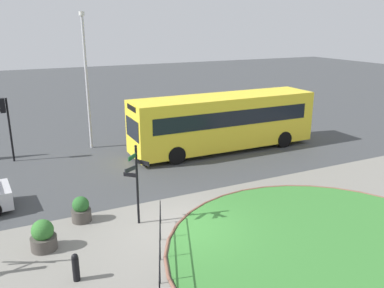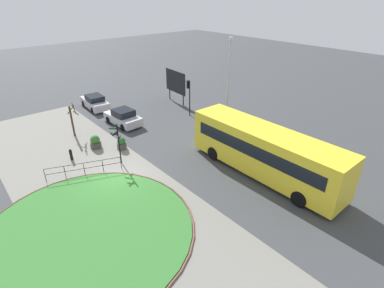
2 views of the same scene
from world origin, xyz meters
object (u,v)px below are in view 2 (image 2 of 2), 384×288
at_px(lamppost_tall, 228,82).
at_px(signpost_directional, 118,141).
at_px(bollard_foreground, 71,155).
at_px(street_tree_bare, 72,119).
at_px(bus_yellow, 264,151).
at_px(planter_near_signpost, 122,144).
at_px(traffic_light_near, 189,90).
at_px(billboard_left, 176,82).
at_px(car_near_lane, 123,117).
at_px(car_far_lane, 95,102).
at_px(planter_kerbside, 95,142).

bearing_deg(lamppost_tall, signpost_directional, -92.85).
xyz_separation_m(bollard_foreground, street_tree_bare, (-3.95, 1.82, 1.10)).
bearing_deg(bus_yellow, planter_near_signpost, 30.64).
distance_m(traffic_light_near, lamppost_tall, 4.92).
distance_m(bollard_foreground, billboard_left, 15.01).
distance_m(bus_yellow, street_tree_bare, 16.21).
bearing_deg(signpost_directional, bollard_foreground, -137.07).
relative_size(billboard_left, planter_near_signpost, 3.63).
relative_size(car_near_lane, planter_near_signpost, 4.05).
relative_size(bus_yellow, street_tree_bare, 3.61).
relative_size(bus_yellow, car_far_lane, 2.65).
bearing_deg(bollard_foreground, car_near_lane, 118.88).
bearing_deg(signpost_directional, car_near_lane, 149.11).
xyz_separation_m(signpost_directional, planter_near_signpost, (-1.89, 1.16, -1.37)).
relative_size(billboard_left, planter_kerbside, 3.41).
bearing_deg(lamppost_tall, planter_kerbside, -109.84).
distance_m(car_near_lane, planter_near_signpost, 5.04).
height_order(car_far_lane, planter_near_signpost, car_far_lane).
xyz_separation_m(lamppost_tall, planter_near_signpost, (-2.42, -9.46, -3.81)).
distance_m(car_near_lane, street_tree_bare, 4.58).
bearing_deg(car_near_lane, planter_kerbside, 120.56).
bearing_deg(planter_near_signpost, signpost_directional, -31.58).
distance_m(bollard_foreground, car_near_lane, 7.19).
distance_m(traffic_light_near, billboard_left, 4.18).
xyz_separation_m(car_near_lane, lamppost_tall, (6.76, 6.90, 3.59)).
height_order(signpost_directional, lamppost_tall, lamppost_tall).
distance_m(billboard_left, planter_kerbside, 12.71).
bearing_deg(bollard_foreground, signpost_directional, 42.93).
relative_size(car_near_lane, lamppost_tall, 0.52).
xyz_separation_m(car_near_lane, billboard_left, (-1.74, 7.67, 1.60)).
bearing_deg(car_far_lane, lamppost_tall, -147.88).
distance_m(signpost_directional, traffic_light_near, 10.79).
relative_size(traffic_light_near, planter_kerbside, 3.25).
distance_m(bollard_foreground, bus_yellow, 14.05).
bearing_deg(traffic_light_near, bus_yellow, 168.26).
distance_m(car_far_lane, lamppost_tall, 14.86).
xyz_separation_m(bollard_foreground, car_far_lane, (-9.27, 6.12, 0.21)).
distance_m(bus_yellow, car_far_lane, 19.96).
bearing_deg(traffic_light_near, bollard_foreground, 99.33).
height_order(bollard_foreground, bus_yellow, bus_yellow).
relative_size(car_near_lane, traffic_light_near, 1.17).
bearing_deg(billboard_left, signpost_directional, -51.12).
height_order(bollard_foreground, car_near_lane, car_near_lane).
distance_m(bollard_foreground, lamppost_tall, 14.12).
height_order(bus_yellow, planter_kerbside, bus_yellow).
xyz_separation_m(bollard_foreground, bus_yellow, (10.39, 9.36, 1.30)).
distance_m(car_near_lane, car_far_lane, 5.80).
bearing_deg(planter_kerbside, car_far_lane, 155.69).
relative_size(car_far_lane, planter_near_signpost, 4.16).
height_order(signpost_directional, planter_near_signpost, signpost_directional).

